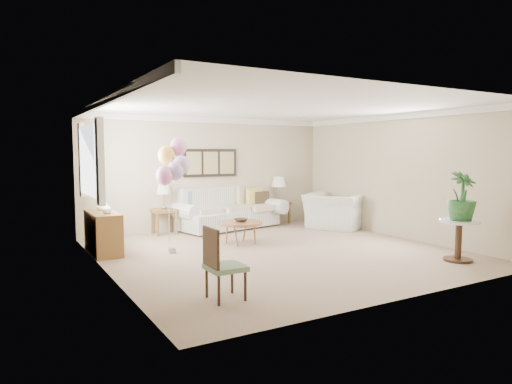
% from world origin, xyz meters
% --- Properties ---
extents(ground_plane, '(6.00, 6.00, 0.00)m').
position_xyz_m(ground_plane, '(0.00, 0.00, 0.00)').
color(ground_plane, '#9F866F').
extents(room_shell, '(6.04, 6.04, 2.60)m').
position_xyz_m(room_shell, '(-0.11, 0.09, 1.63)').
color(room_shell, '#BAAF91').
rests_on(room_shell, ground).
extents(wall_art_triptych, '(1.35, 0.06, 0.65)m').
position_xyz_m(wall_art_triptych, '(0.00, 2.96, 1.55)').
color(wall_art_triptych, black).
rests_on(wall_art_triptych, ground).
extents(sofa, '(2.82, 1.45, 0.97)m').
position_xyz_m(sofa, '(0.36, 2.77, 0.38)').
color(sofa, white).
rests_on(sofa, ground).
extents(end_table_left, '(0.51, 0.47, 0.56)m').
position_xyz_m(end_table_left, '(-1.20, 2.79, 0.47)').
color(end_table_left, brown).
rests_on(end_table_left, ground).
extents(end_table_right, '(0.50, 0.46, 0.55)m').
position_xyz_m(end_table_right, '(1.83, 2.85, 0.46)').
color(end_table_right, brown).
rests_on(end_table_right, ground).
extents(lamp_left, '(0.31, 0.31, 0.55)m').
position_xyz_m(lamp_left, '(-1.20, 2.79, 0.98)').
color(lamp_left, gray).
rests_on(lamp_left, end_table_left).
extents(lamp_right, '(0.36, 0.36, 0.63)m').
position_xyz_m(lamp_right, '(1.83, 2.85, 1.03)').
color(lamp_right, gray).
rests_on(lamp_right, end_table_right).
extents(coffee_table, '(0.86, 0.86, 0.44)m').
position_xyz_m(coffee_table, '(-0.25, 1.00, 0.40)').
color(coffee_table, brown).
rests_on(coffee_table, ground).
extents(decor_bowl, '(0.28, 0.28, 0.06)m').
position_xyz_m(decor_bowl, '(-0.23, 1.01, 0.47)').
color(decor_bowl, '#2A241F').
rests_on(decor_bowl, coffee_table).
extents(armchair, '(1.57, 1.63, 0.82)m').
position_xyz_m(armchair, '(2.55, 1.52, 0.41)').
color(armchair, white).
rests_on(armchair, ground).
extents(side_table, '(0.63, 0.63, 0.68)m').
position_xyz_m(side_table, '(2.22, -2.05, 0.52)').
color(side_table, silver).
rests_on(side_table, ground).
extents(potted_plant, '(0.48, 0.48, 0.80)m').
position_xyz_m(potted_plant, '(2.22, -2.08, 1.09)').
color(potted_plant, '#16441D').
rests_on(potted_plant, side_table).
extents(accent_chair, '(0.44, 0.44, 0.90)m').
position_xyz_m(accent_chair, '(-2.06, -1.91, 0.47)').
color(accent_chair, gray).
rests_on(accent_chair, ground).
extents(credenza, '(0.46, 1.20, 0.74)m').
position_xyz_m(credenza, '(-2.76, 1.50, 0.37)').
color(credenza, brown).
rests_on(credenza, ground).
extents(vase_white, '(0.20, 0.20, 0.19)m').
position_xyz_m(vase_white, '(-2.74, 1.24, 0.83)').
color(vase_white, silver).
rests_on(vase_white, credenza).
extents(vase_sage, '(0.20, 0.20, 0.17)m').
position_xyz_m(vase_sage, '(-2.74, 1.73, 0.83)').
color(vase_sage, beige).
rests_on(vase_sage, credenza).
extents(balloon_cluster, '(0.65, 0.56, 2.07)m').
position_xyz_m(balloon_cluster, '(-1.66, 0.84, 1.61)').
color(balloon_cluster, gray).
rests_on(balloon_cluster, ground).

